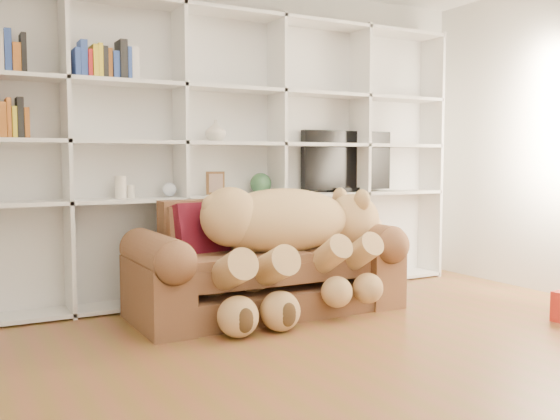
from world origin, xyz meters
TOP-DOWN VIEW (x-y plane):
  - floor at (0.00, 0.00)m, footprint 5.00×5.00m
  - wall_back at (0.00, 2.50)m, footprint 5.00×0.02m
  - bookshelf at (-0.24, 2.36)m, footprint 4.43×0.35m
  - sofa at (0.01, 1.71)m, footprint 2.03×0.88m
  - teddy_bear at (0.13, 1.54)m, footprint 1.67×0.88m
  - throw_pillow at (-0.45, 1.85)m, footprint 0.43×0.29m
  - tv at (1.22, 2.35)m, footprint 0.96×0.18m
  - picture_frame at (-0.14, 2.30)m, footprint 0.15×0.07m
  - green_vase at (0.28, 2.30)m, footprint 0.19×0.19m
  - figurine_tall at (-0.93, 2.30)m, footprint 0.10×0.10m
  - figurine_short at (-0.85, 2.30)m, footprint 0.06×0.06m
  - snow_globe at (-0.54, 2.30)m, footprint 0.11×0.11m
  - shelf_vase at (-0.13, 2.30)m, footprint 0.20×0.20m

SIDE VIEW (x-z plane):
  - floor at x=0.00m, z-range 0.00..0.00m
  - sofa at x=0.01m, z-range -0.10..0.75m
  - teddy_bear at x=0.13m, z-range 0.13..1.09m
  - throw_pillow at x=-0.45m, z-range 0.43..0.85m
  - figurine_short at x=-0.85m, z-range 0.86..0.97m
  - snow_globe at x=-0.54m, z-range 0.87..0.98m
  - figurine_tall at x=-0.93m, z-range 0.86..1.04m
  - green_vase at x=0.28m, z-range 0.86..1.05m
  - picture_frame at x=-0.14m, z-range 0.87..1.07m
  - tv at x=1.22m, z-range 0.86..1.43m
  - bookshelf at x=-0.24m, z-range 0.11..2.51m
  - wall_back at x=0.00m, z-range 0.00..2.70m
  - shelf_vase at x=-0.13m, z-range 1.31..1.49m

